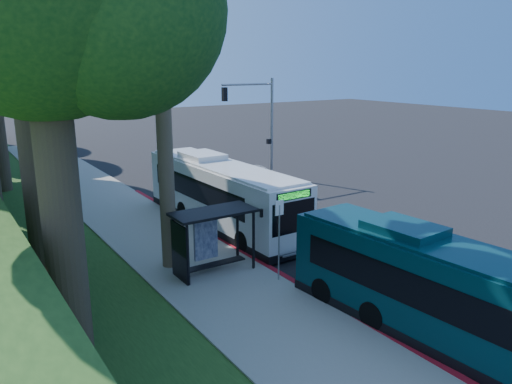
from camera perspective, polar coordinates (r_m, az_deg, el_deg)
ground at (r=25.69m, az=5.82°, el=-3.59°), size 140.00×140.00×0.00m
sidewalk at (r=22.03m, az=-9.19°, el=-6.63°), size 4.50×70.00×0.12m
red_curb at (r=19.83m, az=1.82°, el=-8.85°), size 0.25×30.00×0.13m
grass_verge at (r=25.26m, az=-25.95°, el=-5.26°), size 8.00×70.00×0.06m
bus_shelter at (r=19.03m, az=-5.71°, el=-4.33°), size 3.20×1.51×2.55m
stop_sign_pole at (r=18.14m, az=2.66°, el=-4.29°), size 0.35×0.06×3.17m
traffic_signal_pole at (r=34.92m, az=0.43°, el=8.66°), size 4.10×0.30×7.00m
white_bus at (r=24.90m, az=-4.10°, el=-0.10°), size 2.66×11.59×3.44m
teal_bus at (r=15.45m, az=21.25°, el=-10.78°), size 3.00×10.92×3.22m
pickup at (r=32.35m, az=0.08°, el=1.57°), size 3.03×5.49×1.46m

